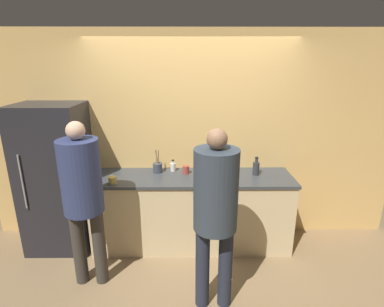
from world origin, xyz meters
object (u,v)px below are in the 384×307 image
Objects in this scene: person_left at (82,190)px; cup_yellow at (113,180)px; person_center at (215,205)px; bottle_clear at (173,167)px; refrigerator at (57,179)px; bottle_dark at (256,168)px; utensil_crock at (158,167)px; cup_red at (186,170)px; fruit_bowl at (215,175)px.

person_left reaches higher than cup_yellow.
person_left is 1.00× the size of person_center.
bottle_clear is at bearing 30.95° from cup_yellow.
refrigerator is 7.89× the size of bottle_dark.
bottle_dark is (1.83, 0.72, -0.04)m from person_left.
cup_yellow is at bearing 143.80° from person_center.
utensil_crock reaches higher than cup_red.
cup_red is at bearing 3.32° from refrigerator.
person_center reaches higher than bottle_dark.
person_left reaches higher than cup_red.
cup_yellow is (-0.47, -0.35, -0.03)m from utensil_crock.
person_center is 1.35m from cup_yellow.
person_left is at bearing -50.91° from refrigerator.
utensil_crock is at bearing 162.26° from fruit_bowl.
bottle_dark is 2.30× the size of cup_red.
refrigerator is at bearing -173.52° from utensil_crock.
utensil_crock is (-0.62, 1.14, -0.07)m from person_center.
fruit_bowl is at bearing -166.21° from bottle_dark.
cup_yellow is (0.72, -0.21, 0.06)m from refrigerator.
fruit_bowl is 1.03× the size of utensil_crock.
bottle_clear is (-1.01, 0.14, -0.03)m from bottle_dark.
utensil_crock reaches higher than bottle_dark.
person_center is 11.89× the size of bottle_clear.
utensil_crock is 0.19m from bottle_clear.
cup_yellow is (-1.16, -0.13, -0.00)m from fruit_bowl.
bottle_dark reaches higher than cup_red.
utensil_crock is at bearing 172.49° from cup_red.
cup_yellow is at bearing -159.65° from cup_red.
person_center is at bearing -118.89° from bottle_dark.
person_center is at bearing -94.59° from fruit_bowl.
refrigerator is at bearing 177.41° from fruit_bowl.
fruit_bowl is 1.31× the size of bottle_dark.
bottle_clear is 0.19m from cup_red.
cup_red is (0.35, -0.05, -0.02)m from utensil_crock.
bottle_dark is 1.56× the size of bottle_clear.
bottle_clear is at bearing 46.40° from person_left.
refrigerator is at bearing -179.08° from bottle_dark.
bottle_clear is (0.82, 0.87, -0.08)m from person_left.
person_left is 17.52× the size of cup_red.
fruit_bowl is 0.52m from bottle_dark.
cup_yellow is at bearing -16.47° from refrigerator.
cup_red is (1.54, 0.09, 0.07)m from refrigerator.
person_left is at bearing -133.60° from bottle_clear.
bottle_dark reaches higher than cup_yellow.
bottle_clear is (-0.43, 1.19, -0.08)m from person_center.
bottle_clear is at bearing 109.82° from person_center.
refrigerator is 12.29× the size of bottle_clear.
refrigerator is 1.03× the size of person_left.
bottle_dark is (2.39, 0.04, 0.11)m from refrigerator.
bottle_clear reaches higher than cup_red.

